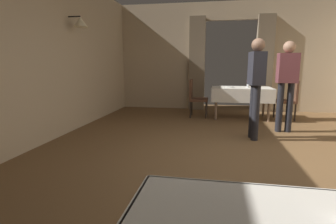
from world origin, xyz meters
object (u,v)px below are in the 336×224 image
(chair_mid_left, at_px, (196,96))
(person_diner_standing_aside, at_px, (287,79))
(chair_mid_right, at_px, (289,98))
(flower_vase_mid, at_px, (248,83))
(glass_mid_c, at_px, (260,85))
(dining_table_mid, at_px, (241,92))
(person_waiter_by_doorway, at_px, (256,80))
(plate_mid_b, at_px, (230,87))

(chair_mid_left, height_order, person_diner_standing_aside, person_diner_standing_aside)
(chair_mid_right, distance_m, flower_vase_mid, 1.01)
(chair_mid_right, height_order, person_diner_standing_aside, person_diner_standing_aside)
(glass_mid_c, relative_size, person_diner_standing_aside, 0.05)
(flower_vase_mid, relative_size, person_diner_standing_aside, 0.12)
(dining_table_mid, relative_size, glass_mid_c, 16.89)
(dining_table_mid, height_order, person_diner_standing_aside, person_diner_standing_aside)
(chair_mid_right, bearing_deg, person_waiter_by_doorway, -119.30)
(chair_mid_left, xyz_separation_m, glass_mid_c, (1.53, 0.18, 0.28))
(chair_mid_right, height_order, plate_mid_b, chair_mid_right)
(flower_vase_mid, height_order, glass_mid_c, flower_vase_mid)
(plate_mid_b, distance_m, glass_mid_c, 0.73)
(glass_mid_c, xyz_separation_m, person_waiter_by_doorway, (-0.38, -1.99, 0.23))
(person_waiter_by_doorway, bearing_deg, glass_mid_c, 79.11)
(flower_vase_mid, distance_m, person_waiter_by_doorway, 1.82)
(plate_mid_b, xyz_separation_m, person_diner_standing_aside, (0.97, -1.20, 0.27))
(glass_mid_c, bearing_deg, chair_mid_right, -11.90)
(plate_mid_b, bearing_deg, glass_mid_c, 14.10)
(dining_table_mid, bearing_deg, person_waiter_by_doorway, -88.30)
(flower_vase_mid, bearing_deg, plate_mid_b, 179.30)
(dining_table_mid, distance_m, plate_mid_b, 0.30)
(dining_table_mid, distance_m, person_diner_standing_aside, 1.46)
(dining_table_mid, relative_size, flower_vase_mid, 7.16)
(dining_table_mid, distance_m, person_waiter_by_doorway, 1.88)
(chair_mid_left, height_order, person_waiter_by_doorway, person_waiter_by_doorway)
(chair_mid_right, relative_size, person_diner_standing_aside, 0.54)
(chair_mid_left, bearing_deg, chair_mid_right, 1.14)
(flower_vase_mid, height_order, person_diner_standing_aside, person_diner_standing_aside)
(chair_mid_right, height_order, glass_mid_c, chair_mid_right)
(chair_mid_left, height_order, glass_mid_c, chair_mid_left)
(person_waiter_by_doorway, distance_m, person_diner_standing_aside, 0.89)
(glass_mid_c, distance_m, person_waiter_by_doorway, 2.04)
(chair_mid_left, xyz_separation_m, flower_vase_mid, (1.24, -0.00, 0.34))
(glass_mid_c, distance_m, person_diner_standing_aside, 1.42)
(flower_vase_mid, xyz_separation_m, glass_mid_c, (0.29, 0.18, -0.07))
(dining_table_mid, xyz_separation_m, chair_mid_left, (-1.10, -0.03, -0.13))
(chair_mid_right, xyz_separation_m, plate_mid_b, (-1.37, -0.04, 0.24))
(flower_vase_mid, bearing_deg, chair_mid_left, 179.92)
(dining_table_mid, distance_m, chair_mid_right, 1.10)
(person_waiter_by_doorway, height_order, person_diner_standing_aside, same)
(dining_table_mid, height_order, chair_mid_left, chair_mid_left)
(chair_mid_left, relative_size, flower_vase_mid, 4.68)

